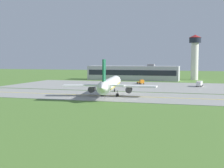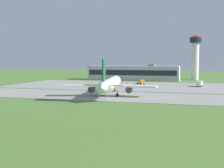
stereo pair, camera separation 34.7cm
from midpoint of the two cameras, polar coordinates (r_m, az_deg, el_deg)
ground_plane at (r=105.98m, az=-0.53°, el=-2.26°), size 500.00×500.00×0.00m
taxiway_strip at (r=105.97m, az=-0.53°, el=-2.23°), size 240.00×28.00×0.10m
apron_pad at (r=144.77m, az=8.06°, el=-0.44°), size 140.00×52.00×0.10m
taxiway_centreline at (r=105.97m, az=-0.53°, el=-2.20°), size 220.00×0.60×0.01m
airplane_lead at (r=105.48m, az=-0.43°, el=-0.03°), size 32.20×39.57×12.70m
service_truck_baggage at (r=156.83m, az=5.39°, el=0.39°), size 4.90×6.59×2.59m
service_truck_fuel at (r=147.30m, az=15.95°, el=0.10°), size 2.97×6.22×2.60m
terminal_building at (r=187.82m, az=3.90°, el=2.07°), size 55.61×11.63×9.91m
control_tower at (r=195.21m, az=15.18°, el=5.64°), size 7.60×7.60×27.83m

